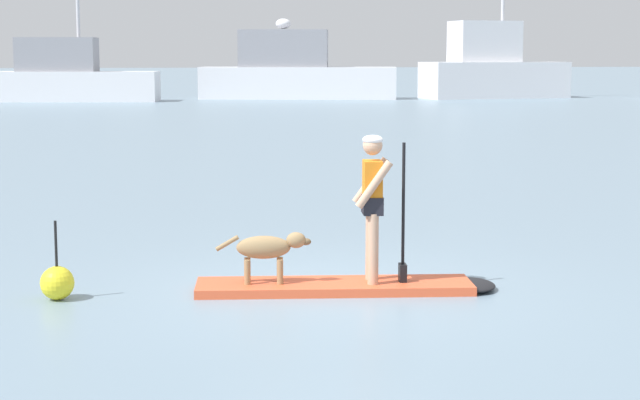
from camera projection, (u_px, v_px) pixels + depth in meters
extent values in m
plane|color=gray|center=(334.00, 291.00, 12.06)|extent=(400.00, 400.00, 0.00)
cube|color=#E55933|center=(334.00, 286.00, 12.06)|extent=(3.17, 1.09, 0.10)
ellipsoid|color=black|center=(470.00, 285.00, 12.14)|extent=(0.63, 0.78, 0.10)
cylinder|color=tan|center=(371.00, 245.00, 12.15)|extent=(0.12, 0.12, 0.80)
cylinder|color=tan|center=(373.00, 249.00, 11.89)|extent=(0.12, 0.12, 0.80)
cube|color=black|center=(372.00, 205.00, 11.95)|extent=(0.26, 0.38, 0.20)
cube|color=orange|center=(372.00, 186.00, 11.92)|extent=(0.24, 0.36, 0.58)
sphere|color=tan|center=(373.00, 145.00, 11.86)|extent=(0.22, 0.22, 0.22)
ellipsoid|color=white|center=(373.00, 140.00, 11.85)|extent=(0.23, 0.23, 0.11)
cylinder|color=tan|center=(371.00, 180.00, 12.11)|extent=(0.43, 0.13, 0.54)
cylinder|color=tan|center=(374.00, 185.00, 11.73)|extent=(0.43, 0.13, 0.54)
cylinder|color=black|center=(403.00, 213.00, 11.98)|extent=(0.04, 0.04, 1.58)
cube|color=black|center=(403.00, 273.00, 12.08)|extent=(0.10, 0.19, 0.20)
ellipsoid|color=#997A51|center=(264.00, 247.00, 11.95)|extent=(0.63, 0.28, 0.26)
ellipsoid|color=#997A51|center=(296.00, 240.00, 11.96)|extent=(0.24, 0.18, 0.18)
ellipsoid|color=brown|center=(306.00, 242.00, 11.97)|extent=(0.13, 0.09, 0.08)
cylinder|color=#997A51|center=(227.00, 243.00, 11.92)|extent=(0.27, 0.08, 0.18)
cylinder|color=#997A51|center=(280.00, 269.00, 12.07)|extent=(0.07, 0.07, 0.28)
cylinder|color=#997A51|center=(280.00, 272.00, 11.92)|extent=(0.07, 0.07, 0.28)
cylinder|color=#997A51|center=(247.00, 270.00, 12.06)|extent=(0.07, 0.07, 0.28)
cylinder|color=#997A51|center=(247.00, 272.00, 11.90)|extent=(0.07, 0.07, 0.28)
cube|color=white|center=(71.00, 86.00, 60.14)|extent=(9.98, 3.92, 1.68)
cube|color=gray|center=(57.00, 54.00, 59.78)|extent=(4.60, 2.52, 1.89)
cylinder|color=silver|center=(57.00, 50.00, 59.75)|extent=(3.39, 0.62, 0.14)
cube|color=white|center=(298.00, 83.00, 63.63)|extent=(11.93, 5.07, 1.89)
cube|color=gray|center=(283.00, 48.00, 63.21)|extent=(5.54, 3.11, 2.19)
ellipsoid|color=white|center=(283.00, 24.00, 63.02)|extent=(0.90, 0.90, 0.60)
cube|color=white|center=(494.00, 80.00, 64.78)|extent=(9.07, 4.31, 2.17)
cube|color=silver|center=(485.00, 42.00, 64.36)|extent=(4.21, 2.87, 2.44)
cylinder|color=silver|center=(485.00, 42.00, 64.37)|extent=(3.04, 0.56, 0.14)
sphere|color=yellow|center=(57.00, 283.00, 11.60)|extent=(0.37, 0.37, 0.37)
cylinder|color=black|center=(56.00, 244.00, 11.54)|extent=(0.03, 0.03, 0.50)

